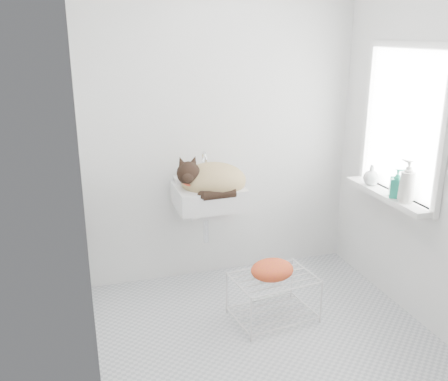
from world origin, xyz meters
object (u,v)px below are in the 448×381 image
object	(u,v)px
wire_rack	(273,299)
bottle_a	(405,202)
cat	(210,181)
bottle_b	(395,197)
bottle_c	(371,185)
sink	(208,186)

from	to	relation	value
wire_rack	bottle_a	xyz separation A→B (m)	(0.87, -0.18, 0.70)
cat	bottle_b	size ratio (longest dim) A/B	2.74
bottle_a	bottle_c	bearing A→B (deg)	90.00
wire_rack	bottle_a	size ratio (longest dim) A/B	2.21
sink	cat	bearing A→B (deg)	-60.77
cat	wire_rack	size ratio (longest dim) A/B	1.02
wire_rack	bottle_a	world-z (taller)	bottle_a
sink	bottle_b	size ratio (longest dim) A/B	2.46
cat	wire_rack	world-z (taller)	cat
bottle_a	bottle_c	distance (m)	0.42
cat	bottle_c	size ratio (longest dim) A/B	3.62
cat	bottle_c	distance (m)	1.22
bottle_a	bottle_b	distance (m)	0.11
cat	bottle_a	size ratio (longest dim) A/B	2.26
bottle_b	bottle_c	distance (m)	0.31
cat	wire_rack	xyz separation A→B (m)	(0.30, -0.56, -0.74)
sink	bottle_c	bearing A→B (deg)	-15.88
bottle_a	bottle_c	xyz separation A→B (m)	(0.00, 0.42, 0.00)
cat	sink	bearing A→B (deg)	132.83
sink	bottle_b	bearing A→B (deg)	-28.67
wire_rack	bottle_c	bearing A→B (deg)	15.40
sink	wire_rack	xyz separation A→B (m)	(0.31, -0.58, -0.70)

